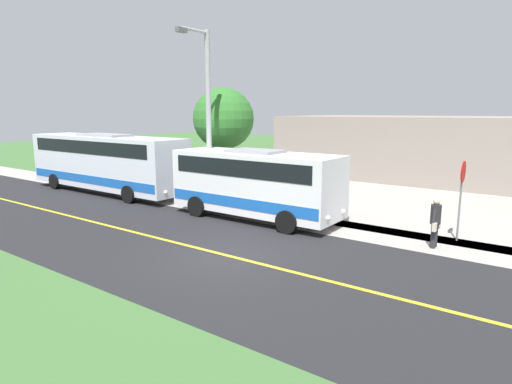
{
  "coord_description": "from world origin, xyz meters",
  "views": [
    {
      "loc": [
        10.18,
        8.47,
        4.58
      ],
      "look_at": [
        -3.5,
        -1.44,
        1.4
      ],
      "focal_mm": 30.28,
      "sensor_mm": 36.0,
      "label": 1
    }
  ],
  "objects": [
    {
      "name": "road_centre_line",
      "position": [
        0.0,
        0.0,
        0.01
      ],
      "size": [
        0.16,
        100.0,
        0.0
      ],
      "primitive_type": "cube",
      "color": "gold",
      "rests_on": "ground"
    },
    {
      "name": "tree_curbside",
      "position": [
        -7.4,
        -6.37,
        4.14
      ],
      "size": [
        3.2,
        3.2,
        5.78
      ],
      "color": "#4C3826",
      "rests_on": "ground"
    },
    {
      "name": "street_light_pole",
      "position": [
        -4.88,
        -5.25,
        4.5
      ],
      "size": [
        1.97,
        0.24,
        8.17
      ],
      "color": "#9E9EA3",
      "rests_on": "ground"
    },
    {
      "name": "commercial_building",
      "position": [
        -21.4,
        -1.17,
        2.1
      ],
      "size": [
        10.0,
        16.02,
        4.2
      ],
      "primitive_type": "cube",
      "color": "gray",
      "rests_on": "ground"
    },
    {
      "name": "transit_bus_rear",
      "position": [
        -4.52,
        -12.66,
        1.81
      ],
      "size": [
        2.68,
        11.22,
        3.31
      ],
      "color": "silver",
      "rests_on": "ground"
    },
    {
      "name": "sidewalk",
      "position": [
        -5.2,
        0.0,
        0.0
      ],
      "size": [
        2.4,
        100.0,
        0.01
      ],
      "primitive_type": "cube",
      "color": "#9E9991",
      "rests_on": "ground"
    },
    {
      "name": "parking_lot_surface",
      "position": [
        -12.4,
        3.0,
        0.0
      ],
      "size": [
        14.0,
        36.0,
        0.01
      ],
      "primitive_type": "cube",
      "color": "#9E9991",
      "rests_on": "ground"
    },
    {
      "name": "stop_sign",
      "position": [
        -6.1,
        5.58,
        1.96
      ],
      "size": [
        0.76,
        0.07,
        2.88
      ],
      "color": "slate",
      "rests_on": "ground"
    },
    {
      "name": "ground_plane",
      "position": [
        0.0,
        0.0,
        0.0
      ],
      "size": [
        120.0,
        120.0,
        0.0
      ],
      "primitive_type": "plane",
      "color": "#3D6633"
    },
    {
      "name": "shuttle_bus_front",
      "position": [
        -4.5,
        -2.19,
        1.64
      ],
      "size": [
        2.65,
        7.63,
        2.98
      ],
      "color": "white",
      "rests_on": "ground"
    },
    {
      "name": "road_surface",
      "position": [
        0.0,
        0.0,
        0.0
      ],
      "size": [
        8.0,
        100.0,
        0.01
      ],
      "primitive_type": "cube",
      "color": "black",
      "rests_on": "ground"
    },
    {
      "name": "pedestrian_with_bags",
      "position": [
        -4.8,
        5.09,
        0.92
      ],
      "size": [
        0.72,
        0.34,
        1.71
      ],
      "color": "#262628",
      "rests_on": "ground"
    }
  ]
}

